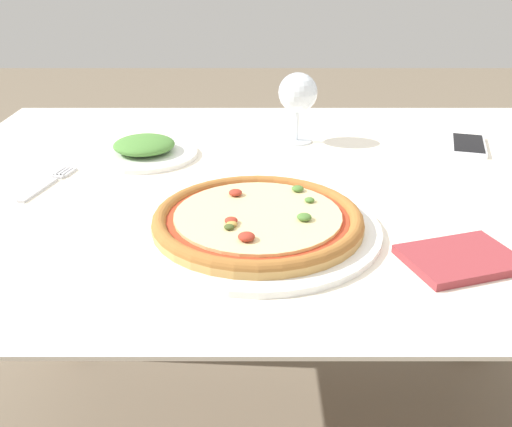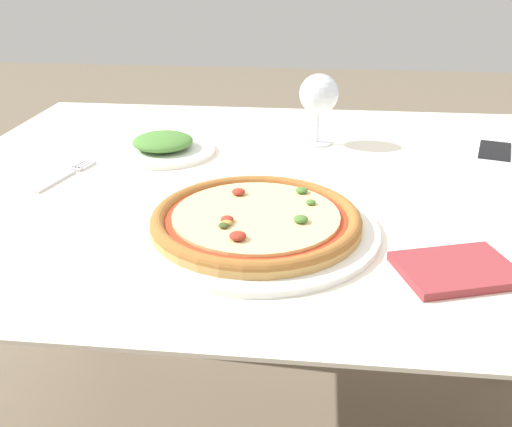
{
  "view_description": "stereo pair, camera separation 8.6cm",
  "coord_description": "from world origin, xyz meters",
  "px_view_note": "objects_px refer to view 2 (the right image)",
  "views": [
    {
      "loc": [
        -0.06,
        -1.0,
        1.13
      ],
      "look_at": [
        -0.06,
        -0.22,
        0.77
      ],
      "focal_mm": 40.0,
      "sensor_mm": 36.0,
      "label": 1
    },
    {
      "loc": [
        0.03,
        -1.0,
        1.13
      ],
      "look_at": [
        -0.06,
        -0.22,
        0.77
      ],
      "focal_mm": 40.0,
      "sensor_mm": 36.0,
      "label": 2
    }
  ],
  "objects_px": {
    "pizza_plate": "(256,221)",
    "cell_phone": "(494,153)",
    "side_plate": "(163,146)",
    "dining_table": "(297,218)",
    "wine_glass_far_left": "(319,95)",
    "fork": "(66,175)"
  },
  "relations": [
    {
      "from": "wine_glass_far_left",
      "to": "cell_phone",
      "type": "relative_size",
      "value": 0.97
    },
    {
      "from": "dining_table",
      "to": "fork",
      "type": "height_order",
      "value": "fork"
    },
    {
      "from": "wine_glass_far_left",
      "to": "cell_phone",
      "type": "distance_m",
      "value": 0.39
    },
    {
      "from": "pizza_plate",
      "to": "cell_phone",
      "type": "bearing_deg",
      "value": 41.46
    },
    {
      "from": "cell_phone",
      "to": "fork",
      "type": "bearing_deg",
      "value": -165.88
    },
    {
      "from": "pizza_plate",
      "to": "cell_phone",
      "type": "height_order",
      "value": "pizza_plate"
    },
    {
      "from": "cell_phone",
      "to": "side_plate",
      "type": "relative_size",
      "value": 0.73
    },
    {
      "from": "pizza_plate",
      "to": "wine_glass_far_left",
      "type": "xyz_separation_m",
      "value": [
        0.09,
        0.44,
        0.09
      ]
    },
    {
      "from": "wine_glass_far_left",
      "to": "dining_table",
      "type": "bearing_deg",
      "value": -98.04
    },
    {
      "from": "dining_table",
      "to": "wine_glass_far_left",
      "type": "distance_m",
      "value": 0.29
    },
    {
      "from": "dining_table",
      "to": "side_plate",
      "type": "distance_m",
      "value": 0.33
    },
    {
      "from": "cell_phone",
      "to": "dining_table",
      "type": "bearing_deg",
      "value": -155.69
    },
    {
      "from": "pizza_plate",
      "to": "wine_glass_far_left",
      "type": "bearing_deg",
      "value": 78.87
    },
    {
      "from": "fork",
      "to": "cell_phone",
      "type": "height_order",
      "value": "cell_phone"
    },
    {
      "from": "fork",
      "to": "wine_glass_far_left",
      "type": "height_order",
      "value": "wine_glass_far_left"
    },
    {
      "from": "pizza_plate",
      "to": "side_plate",
      "type": "distance_m",
      "value": 0.42
    },
    {
      "from": "fork",
      "to": "cell_phone",
      "type": "bearing_deg",
      "value": 14.12
    },
    {
      "from": "pizza_plate",
      "to": "cell_phone",
      "type": "xyz_separation_m",
      "value": [
        0.46,
        0.4,
        -0.01
      ]
    },
    {
      "from": "wine_glass_far_left",
      "to": "side_plate",
      "type": "distance_m",
      "value": 0.35
    },
    {
      "from": "dining_table",
      "to": "wine_glass_far_left",
      "type": "height_order",
      "value": "wine_glass_far_left"
    },
    {
      "from": "wine_glass_far_left",
      "to": "fork",
      "type": "bearing_deg",
      "value": -151.78
    },
    {
      "from": "wine_glass_far_left",
      "to": "side_plate",
      "type": "height_order",
      "value": "wine_glass_far_left"
    }
  ]
}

